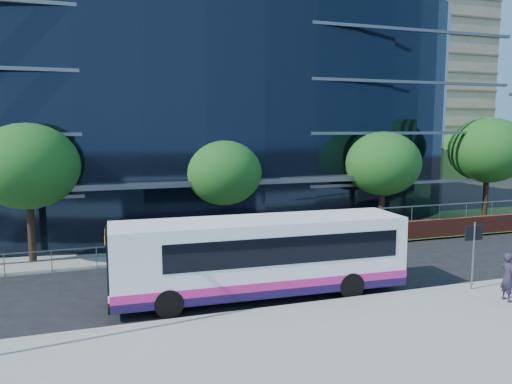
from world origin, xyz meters
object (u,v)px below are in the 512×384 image
object	(u,v)px
street_sign	(474,241)
tree_far_d	(488,150)
tree_dist_e	(363,145)
city_bus	(263,256)
tree_far_a	(28,166)
tree_far_c	(383,164)
pedestrian	(508,277)
tree_dist_f	(453,145)
tree_far_b	(224,173)

from	to	relation	value
street_sign	tree_far_d	xyz separation A→B (m)	(11.50, 11.59, 3.04)
tree_dist_e	city_bus	size ratio (longest dim) A/B	0.55
tree_far_a	tree_far_c	world-z (taller)	tree_far_a
tree_far_c	city_bus	distance (m)	13.88
pedestrian	tree_dist_f	bearing A→B (deg)	-31.29
tree_far_c	pedestrian	xyz separation A→B (m)	(-2.20, -12.14, -3.44)
tree_far_a	tree_dist_e	bearing A→B (deg)	39.96
tree_far_b	tree_dist_f	xyz separation A→B (m)	(43.00, 32.50, 0.00)
tree_far_c	tree_dist_e	xyz separation A→B (m)	(17.00, 31.00, 0.00)
tree_far_b	pedestrian	size ratio (longest dim) A/B	3.21
city_bus	tree_far_b	bearing A→B (deg)	87.22
street_sign	tree_far_d	size ratio (longest dim) A/B	0.38
tree_far_d	tree_far_c	bearing A→B (deg)	-173.66
tree_far_a	tree_far_c	distance (m)	20.00
tree_far_b	tree_far_d	distance (m)	19.03
tree_far_c	street_sign	bearing A→B (deg)	-103.29
tree_far_a	pedestrian	xyz separation A→B (m)	(17.80, -12.14, -3.77)
tree_dist_e	pedestrian	bearing A→B (deg)	-114.00
street_sign	tree_far_c	size ratio (longest dim) A/B	0.43
tree_far_a	tree_far_b	size ratio (longest dim) A/B	1.15
tree_far_b	tree_far_c	size ratio (longest dim) A/B	0.93
street_sign	city_bus	bearing A→B (deg)	164.48
tree_dist_e	tree_far_b	bearing A→B (deg)	-131.52
tree_far_b	tree_far_d	xyz separation A→B (m)	(19.00, 0.50, 0.98)
tree_dist_e	tree_far_c	bearing A→B (deg)	-118.74
street_sign	tree_far_a	xyz separation A→B (m)	(-17.50, 10.59, 2.71)
street_sign	pedestrian	distance (m)	1.90
street_sign	tree_far_c	distance (m)	11.14
tree_dist_e	tree_dist_f	world-z (taller)	tree_dist_e
city_bus	street_sign	bearing A→B (deg)	-13.43
tree_far_c	city_bus	size ratio (longest dim) A/B	0.55
tree_dist_f	city_bus	world-z (taller)	tree_dist_f
street_sign	tree_far_d	world-z (taller)	tree_far_d
tree_far_c	tree_far_d	size ratio (longest dim) A/B	0.87
tree_far_c	tree_far_d	world-z (taller)	tree_far_d
tree_far_a	tree_far_d	distance (m)	29.02
tree_far_c	tree_dist_e	world-z (taller)	same
city_bus	tree_far_d	bearing A→B (deg)	27.30
tree_far_d	tree_dist_f	world-z (taller)	tree_far_d
tree_far_b	city_bus	world-z (taller)	tree_far_b
tree_far_a	tree_far_c	size ratio (longest dim) A/B	1.07
tree_far_b	tree_dist_e	distance (m)	40.74
tree_far_a	city_bus	distance (m)	12.83
tree_far_a	tree_far_b	world-z (taller)	tree_far_a
tree_far_a	pedestrian	size ratio (longest dim) A/B	3.70
tree_far_b	tree_far_c	distance (m)	10.02
tree_far_a	city_bus	xyz separation A→B (m)	(9.25, -8.30, -3.19)
street_sign	city_bus	xyz separation A→B (m)	(-8.25, 2.29, -0.47)
tree_far_d	city_bus	bearing A→B (deg)	-154.80
pedestrian	tree_far_b	bearing A→B (deg)	38.34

